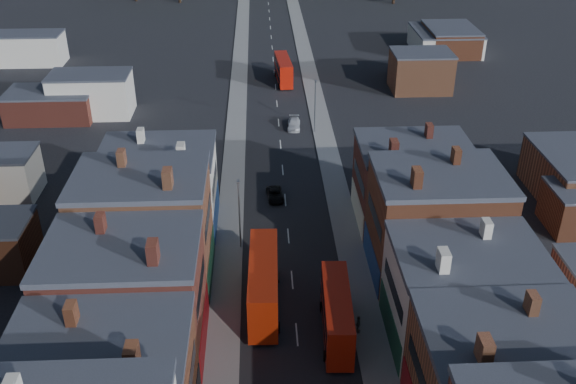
{
  "coord_description": "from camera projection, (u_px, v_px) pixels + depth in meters",
  "views": [
    {
      "loc": [
        -2.79,
        -27.3,
        38.58
      ],
      "look_at": [
        0.0,
        32.83,
        5.1
      ],
      "focal_mm": 40.0,
      "sensor_mm": 36.0,
      "label": 1
    }
  ],
  "objects": [
    {
      "name": "lamp_post_3",
      "position": [
        315.0,
        103.0,
        93.01
      ],
      "size": [
        0.25,
        0.7,
        8.12
      ],
      "color": "slate",
      "rests_on": "ground"
    },
    {
      "name": "bus_2",
      "position": [
        283.0,
        69.0,
        113.75
      ],
      "size": [
        3.08,
        10.11,
        4.31
      ],
      "rotation": [
        0.0,
        0.0,
        0.07
      ],
      "color": "#A81407",
      "rests_on": "ground"
    },
    {
      "name": "bus_1",
      "position": [
        337.0,
        313.0,
        55.61
      ],
      "size": [
        2.88,
        10.13,
        4.34
      ],
      "rotation": [
        0.0,
        0.0,
        -0.04
      ],
      "color": "#B41C0A",
      "rests_on": "ground"
    },
    {
      "name": "car_3",
      "position": [
        294.0,
        124.0,
        96.46
      ],
      "size": [
        2.15,
        4.64,
        1.31
      ],
      "primitive_type": "imported",
      "rotation": [
        0.0,
        0.0,
        -0.07
      ],
      "color": "silver",
      "rests_on": "ground"
    },
    {
      "name": "pavement_west",
      "position": [
        234.0,
        164.0,
        86.06
      ],
      "size": [
        3.0,
        200.0,
        0.12
      ],
      "primitive_type": "cube",
      "color": "gray",
      "rests_on": "ground"
    },
    {
      "name": "car_2",
      "position": [
        275.0,
        195.0,
        77.64
      ],
      "size": [
        2.25,
        4.23,
        1.13
      ],
      "primitive_type": "imported",
      "rotation": [
        0.0,
        0.0,
        0.09
      ],
      "color": "black",
      "rests_on": "ground"
    },
    {
      "name": "lamp_post_2",
      "position": [
        239.0,
        210.0,
        66.39
      ],
      "size": [
        0.25,
        0.7,
        8.12
      ],
      "color": "slate",
      "rests_on": "ground"
    },
    {
      "name": "pavement_east",
      "position": [
        330.0,
        162.0,
        86.59
      ],
      "size": [
        3.0,
        200.0,
        0.12
      ],
      "primitive_type": "cube",
      "color": "gray",
      "rests_on": "ground"
    },
    {
      "name": "ped_3",
      "position": [
        358.0,
        324.0,
        56.4
      ],
      "size": [
        0.78,
        1.11,
        1.73
      ],
      "primitive_type": "imported",
      "rotation": [
        0.0,
        0.0,
        1.22
      ],
      "color": "#625E54",
      "rests_on": "pavement_east"
    },
    {
      "name": "bus_0",
      "position": [
        264.0,
        283.0,
        58.86
      ],
      "size": [
        3.12,
        11.48,
        4.93
      ],
      "rotation": [
        0.0,
        0.0,
        -0.03
      ],
      "color": "#A62009",
      "rests_on": "ground"
    }
  ]
}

